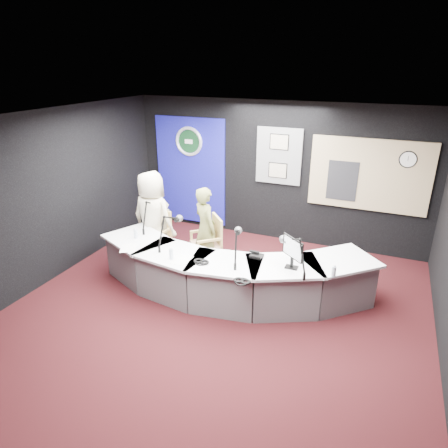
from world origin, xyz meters
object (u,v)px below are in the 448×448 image
at_px(person_man, 153,218).
at_px(person_woman, 205,229).
at_px(broadcast_desk, 227,273).
at_px(armchair_left, 154,235).
at_px(armchair_right, 206,244).

distance_m(person_man, person_woman, 1.00).
xyz_separation_m(broadcast_desk, person_woman, (-0.69, 0.69, 0.38)).
bearing_deg(armchair_left, person_man, 0.00).
height_order(armchair_left, person_woman, person_woman).
relative_size(broadcast_desk, person_woman, 2.97).
relative_size(armchair_left, person_man, 0.61).
relative_size(broadcast_desk, armchair_left, 4.29).
distance_m(broadcast_desk, armchair_left, 1.76).
distance_m(broadcast_desk, person_woman, 1.04).
distance_m(armchair_right, person_man, 1.06).
distance_m(armchair_left, armchair_right, 0.99).
distance_m(armchair_right, person_woman, 0.29).
height_order(armchair_right, person_woman, person_woman).
xyz_separation_m(armchair_left, person_man, (0.00, 0.00, 0.33)).
xyz_separation_m(armchair_right, person_man, (-0.98, -0.14, 0.39)).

